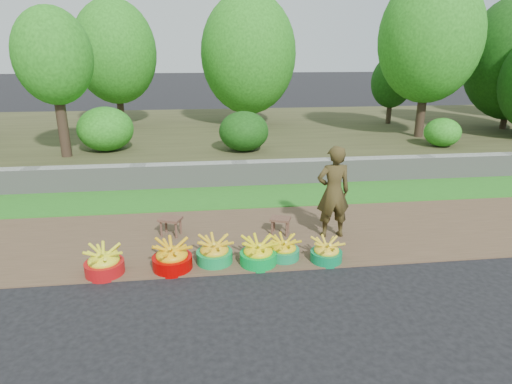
{
  "coord_description": "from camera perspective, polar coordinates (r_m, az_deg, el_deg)",
  "views": [
    {
      "loc": [
        -0.78,
        -5.2,
        2.9
      ],
      "look_at": [
        0.03,
        1.3,
        0.75
      ],
      "focal_mm": 30.0,
      "sensor_mm": 36.0,
      "label": 1
    }
  ],
  "objects": [
    {
      "name": "ground_plane",
      "position": [
        6.01,
        1.25,
        -10.7
      ],
      "size": [
        120.0,
        120.0,
        0.0
      ],
      "primitive_type": "plane",
      "color": "black",
      "rests_on": "ground"
    },
    {
      "name": "dirt_shoulder",
      "position": [
        7.12,
        -0.21,
        -5.8
      ],
      "size": [
        80.0,
        2.5,
        0.02
      ],
      "primitive_type": "cube",
      "color": "brown",
      "rests_on": "ground"
    },
    {
      "name": "grass_verge",
      "position": [
        8.97,
        -1.76,
        -0.58
      ],
      "size": [
        80.0,
        1.5,
        0.04
      ],
      "primitive_type": "cube",
      "color": "#2A7A1F",
      "rests_on": "ground"
    },
    {
      "name": "retaining_wall",
      "position": [
        9.7,
        -2.25,
        2.45
      ],
      "size": [
        80.0,
        0.35,
        0.55
      ],
      "primitive_type": "cube",
      "color": "gray",
      "rests_on": "ground"
    },
    {
      "name": "earth_bank",
      "position": [
        14.47,
        -3.95,
        7.58
      ],
      "size": [
        80.0,
        10.0,
        0.5
      ],
      "primitive_type": "cube",
      "color": "#404122",
      "rests_on": "ground"
    },
    {
      "name": "vegetation",
      "position": [
        14.61,
        15.21,
        16.93
      ],
      "size": [
        36.64,
        7.55,
        4.86
      ],
      "color": "#312419",
      "rests_on": "earth_bank"
    },
    {
      "name": "basin_a",
      "position": [
        6.24,
        -19.6,
        -8.86
      ],
      "size": [
        0.53,
        0.53,
        0.39
      ],
      "color": "#AB0E11",
      "rests_on": "ground"
    },
    {
      "name": "basin_b",
      "position": [
        6.12,
        -11.13,
        -8.54
      ],
      "size": [
        0.55,
        0.55,
        0.41
      ],
      "color": "#A30000",
      "rests_on": "ground"
    },
    {
      "name": "basin_c",
      "position": [
        6.21,
        -5.57,
        -7.98
      ],
      "size": [
        0.52,
        0.52,
        0.39
      ],
      "color": "#0E9143",
      "rests_on": "ground"
    },
    {
      "name": "basin_d",
      "position": [
        6.14,
        0.29,
        -8.19
      ],
      "size": [
        0.52,
        0.52,
        0.39
      ],
      "color": "#009933",
      "rests_on": "ground"
    },
    {
      "name": "basin_e",
      "position": [
        6.32,
        3.7,
        -7.66
      ],
      "size": [
        0.46,
        0.46,
        0.34
      ],
      "color": "#13814B",
      "rests_on": "ground"
    },
    {
      "name": "basin_f",
      "position": [
        6.31,
        9.36,
        -7.9
      ],
      "size": [
        0.46,
        0.46,
        0.34
      ],
      "color": "#067841",
      "rests_on": "ground"
    },
    {
      "name": "stool_left",
      "position": [
        7.15,
        -11.32,
        -3.87
      ],
      "size": [
        0.42,
        0.37,
        0.3
      ],
      "rotation": [
        0.0,
        0.0,
        -0.37
      ],
      "color": "brown",
      "rests_on": "dirt_shoulder"
    },
    {
      "name": "stool_right",
      "position": [
        7.08,
        3.26,
        -3.9
      ],
      "size": [
        0.39,
        0.34,
        0.28
      ],
      "rotation": [
        0.0,
        0.0,
        -0.36
      ],
      "color": "brown",
      "rests_on": "dirt_shoulder"
    },
    {
      "name": "vendor_woman",
      "position": [
        6.92,
        10.27,
        -0.01
      ],
      "size": [
        0.56,
        0.38,
        1.51
      ],
      "primitive_type": "imported",
      "rotation": [
        0.0,
        0.0,
        3.18
      ],
      "color": "black",
      "rests_on": "dirt_shoulder"
    }
  ]
}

